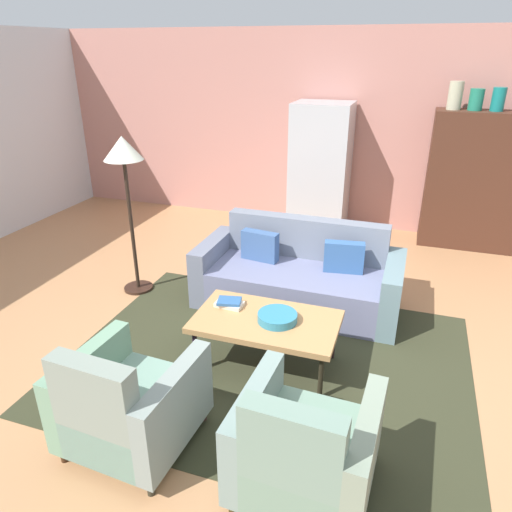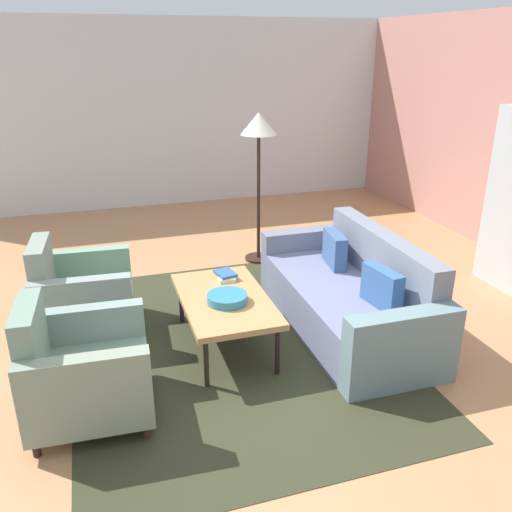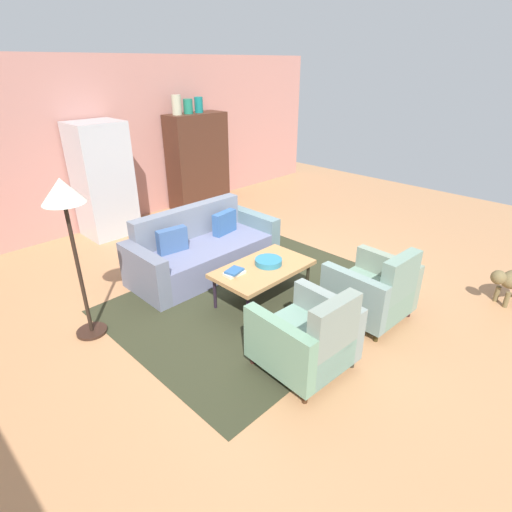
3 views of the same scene
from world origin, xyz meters
The scene contains 15 objects.
ground_plane centered at (0.00, 0.00, 0.00)m, with size 11.81×11.81×0.00m, color tan.
wall_back centered at (0.00, 3.67, 1.40)m, with size 9.84×0.12×2.80m, color tan.
area_rug centered at (-0.33, -0.12, 0.00)m, with size 3.40×2.60×0.01m, color #313320.
couch centered at (-0.33, 1.02, 0.29)m, with size 2.11×0.92×0.86m.
coffee_table centered at (-0.33, -0.17, 0.42)m, with size 1.20×0.70×0.46m.
armchair_left centered at (-0.94, -1.33, 0.34)m, with size 0.85×0.85×0.88m.
armchair_right centered at (0.26, -1.33, 0.34)m, with size 0.84×0.84×0.88m.
fruit_bowl centered at (-0.24, -0.17, 0.49)m, with size 0.33×0.33×0.07m, color teal.
book_stack centered at (-0.70, -0.06, 0.49)m, with size 0.25×0.19×0.06m.
cabinet centered at (1.46, 3.32, 0.90)m, with size 1.20×0.51×1.80m.
vase_tall centered at (1.06, 3.32, 1.97)m, with size 0.18×0.18×0.34m, color #AEAF90.
vase_round centered at (1.31, 3.32, 1.93)m, with size 0.17×0.17×0.26m, color #1F765D.
vase_small centered at (1.56, 3.32, 1.94)m, with size 0.16×0.16×0.28m, color #15736F.
refrigerator centered at (-0.58, 3.22, 0.93)m, with size 0.80×0.73×1.85m.
floor_lamp centered at (-2.13, 0.70, 1.44)m, with size 0.40×0.40×1.72m.
Camera 1 is at (0.65, -3.37, 2.53)m, focal length 32.90 mm.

